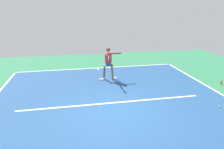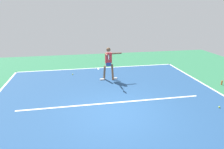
{
  "view_description": "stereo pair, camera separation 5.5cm",
  "coord_description": "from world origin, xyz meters",
  "views": [
    {
      "loc": [
        1.48,
        6.58,
        3.74
      ],
      "look_at": [
        -0.16,
        -1.86,
        0.9
      ],
      "focal_mm": 32.47,
      "sensor_mm": 36.0,
      "label": 1
    },
    {
      "loc": [
        1.43,
        6.59,
        3.74
      ],
      "look_at": [
        -0.16,
        -1.86,
        0.9
      ],
      "focal_mm": 32.47,
      "sensor_mm": 36.0,
      "label": 2
    }
  ],
  "objects": [
    {
      "name": "ground_plane",
      "position": [
        0.0,
        0.0,
        0.0
      ],
      "size": [
        20.65,
        20.65,
        0.0
      ],
      "primitive_type": "plane",
      "color": "#2D754C"
    },
    {
      "name": "court_line_centre_mark",
      "position": [
        0.0,
        -5.85,
        0.0
      ],
      "size": [
        0.1,
        0.3,
        0.01
      ],
      "primitive_type": "cube",
      "color": "white",
      "rests_on": "ground_plane"
    },
    {
      "name": "water_bottle",
      "position": [
        -5.85,
        -1.86,
        0.11
      ],
      "size": [
        0.07,
        0.07,
        0.22
      ],
      "primitive_type": "cylinder",
      "color": "#D84C1E",
      "rests_on": "ground_plane"
    },
    {
      "name": "court_surface",
      "position": [
        0.0,
        0.0,
        0.0
      ],
      "size": [
        10.13,
        12.2,
        0.0
      ],
      "primitive_type": "cube",
      "color": "navy",
      "rests_on": "ground_plane"
    },
    {
      "name": "tennis_ball_by_baseline",
      "position": [
        -4.03,
        0.35,
        0.03
      ],
      "size": [
        0.07,
        0.07,
        0.07
      ],
      "primitive_type": "sphere",
      "color": "#CCE033",
      "rests_on": "ground_plane"
    },
    {
      "name": "tennis_ball_near_player",
      "position": [
        1.62,
        -4.91,
        0.03
      ],
      "size": [
        0.07,
        0.07,
        0.07
      ],
      "primitive_type": "sphere",
      "color": "#CCE033",
      "rests_on": "ground_plane"
    },
    {
      "name": "court_line_baseline_near",
      "position": [
        0.0,
        -6.05,
        0.0
      ],
      "size": [
        10.13,
        0.1,
        0.01
      ],
      "primitive_type": "cube",
      "color": "white",
      "rests_on": "ground_plane"
    },
    {
      "name": "tennis_player",
      "position": [
        -0.32,
        -3.68,
        1.02
      ],
      "size": [
        1.2,
        1.26,
        1.79
      ],
      "rotation": [
        0.0,
        0.0,
        0.04
      ],
      "color": "brown",
      "rests_on": "ground_plane"
    },
    {
      "name": "court_line_service",
      "position": [
        0.0,
        -0.85,
        0.0
      ],
      "size": [
        7.6,
        0.1,
        0.01
      ],
      "primitive_type": "cube",
      "color": "white",
      "rests_on": "ground_plane"
    }
  ]
}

